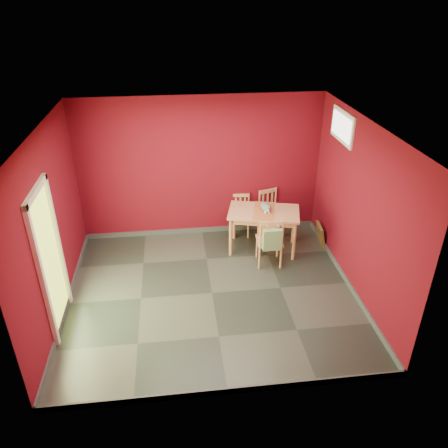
{
  "coord_description": "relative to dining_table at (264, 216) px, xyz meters",
  "views": [
    {
      "loc": [
        -0.49,
        -5.59,
        4.32
      ],
      "look_at": [
        0.25,
        0.45,
        1.0
      ],
      "focal_mm": 35.0,
      "sensor_mm": 36.0,
      "label": 1
    }
  ],
  "objects": [
    {
      "name": "dining_table",
      "position": [
        0.0,
        0.0,
        0.0
      ],
      "size": [
        1.39,
        1.02,
        0.78
      ],
      "color": "tan",
      "rests_on": "ground"
    },
    {
      "name": "window",
      "position": [
        1.16,
        -0.24,
        1.66
      ],
      "size": [
        0.05,
        0.9,
        0.5
      ],
      "color": "white",
      "rests_on": "room_shell"
    },
    {
      "name": "chair_far_right",
      "position": [
        0.26,
        0.54,
        -0.22
      ],
      "size": [
        0.53,
        0.53,
        0.9
      ],
      "color": "tan",
      "rests_on": "ground"
    },
    {
      "name": "tote_bag",
      "position": [
        -0.0,
        -0.74,
        -0.06
      ],
      "size": [
        0.32,
        0.19,
        0.44
      ],
      "color": "#749D64",
      "rests_on": "chair_near"
    },
    {
      "name": "outlet_plate",
      "position": [
        0.53,
        0.75,
        -0.39
      ],
      "size": [
        0.08,
        0.02,
        0.12
      ],
      "primitive_type": "cube",
      "color": "silver",
      "rests_on": "room_shell"
    },
    {
      "name": "cat",
      "position": [
        0.04,
        0.03,
        0.19
      ],
      "size": [
        0.23,
        0.38,
        0.18
      ],
      "primitive_type": null,
      "rotation": [
        0.0,
        0.0,
        -0.11
      ],
      "color": "slate",
      "rests_on": "table_runner"
    },
    {
      "name": "room_shell",
      "position": [
        -1.07,
        -1.24,
        -0.64
      ],
      "size": [
        4.5,
        4.5,
        4.5
      ],
      "color": "maroon",
      "rests_on": "ground"
    },
    {
      "name": "table_runner",
      "position": [
        -0.0,
        -0.12,
        0.04
      ],
      "size": [
        0.53,
        0.82,
        0.38
      ],
      "color": "#BF6631",
      "rests_on": "dining_table"
    },
    {
      "name": "doorway",
      "position": [
        -3.3,
        -1.64,
        0.44
      ],
      "size": [
        0.06,
        1.01,
        2.13
      ],
      "color": "#B7D838",
      "rests_on": "ground"
    },
    {
      "name": "chair_near",
      "position": [
        0.01,
        -0.52,
        -0.21
      ],
      "size": [
        0.47,
        0.47,
        0.93
      ],
      "color": "tan",
      "rests_on": "ground"
    },
    {
      "name": "chair_far_left",
      "position": [
        -0.32,
        0.63,
        -0.28
      ],
      "size": [
        0.43,
        0.43,
        0.8
      ],
      "color": "tan",
      "rests_on": "ground"
    },
    {
      "name": "ground",
      "position": [
        -1.07,
        -1.24,
        -0.69
      ],
      "size": [
        4.5,
        4.5,
        0.0
      ],
      "primitive_type": "plane",
      "color": "#2D342D",
      "rests_on": "ground"
    },
    {
      "name": "picture_frame",
      "position": [
        1.12,
        0.03,
        -0.48
      ],
      "size": [
        0.17,
        0.41,
        0.41
      ],
      "color": "brown",
      "rests_on": "ground"
    }
  ]
}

